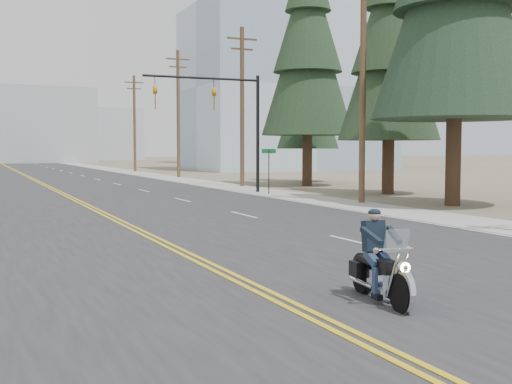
{
  "coord_description": "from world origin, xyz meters",
  "views": [
    {
      "loc": [
        -4.82,
        -3.29,
        2.64
      ],
      "look_at": [
        1.42,
        10.74,
        1.6
      ],
      "focal_mm": 45.0,
      "sensor_mm": 36.0,
      "label": 1
    }
  ],
  "objects": [
    {
      "name": "road",
      "position": [
        0.0,
        70.0,
        0.01
      ],
      "size": [
        20.0,
        200.0,
        0.01
      ],
      "primitive_type": "cube",
      "color": "#303033",
      "rests_on": "ground"
    },
    {
      "name": "sidewalk_right",
      "position": [
        11.5,
        70.0,
        0.01
      ],
      "size": [
        3.0,
        200.0,
        0.01
      ],
      "primitive_type": "cube",
      "color": "#A5A5A0",
      "rests_on": "ground"
    },
    {
      "name": "traffic_mast_right",
      "position": [
        8.98,
        32.0,
        4.94
      ],
      "size": [
        7.1,
        0.26,
        7.0
      ],
      "color": "black",
      "rests_on": "ground"
    },
    {
      "name": "street_sign",
      "position": [
        10.8,
        30.0,
        1.8
      ],
      "size": [
        0.9,
        0.06,
        2.62
      ],
      "color": "black",
      "rests_on": "ground"
    },
    {
      "name": "utility_pole_b",
      "position": [
        12.5,
        23.0,
        5.98
      ],
      "size": [
        2.2,
        0.3,
        11.5
      ],
      "color": "brown",
      "rests_on": "ground"
    },
    {
      "name": "utility_pole_c",
      "position": [
        12.5,
        38.0,
        5.73
      ],
      "size": [
        2.2,
        0.3,
        11.0
      ],
      "color": "brown",
      "rests_on": "ground"
    },
    {
      "name": "utility_pole_d",
      "position": [
        12.5,
        53.0,
        5.98
      ],
      "size": [
        2.2,
        0.3,
        11.5
      ],
      "color": "brown",
      "rests_on": "ground"
    },
    {
      "name": "utility_pole_e",
      "position": [
        12.5,
        70.0,
        5.73
      ],
      "size": [
        2.2,
        0.3,
        11.0
      ],
      "color": "brown",
      "rests_on": "ground"
    },
    {
      "name": "glass_building",
      "position": [
        32.0,
        70.0,
        10.0
      ],
      "size": [
        24.0,
        16.0,
        20.0
      ],
      "primitive_type": "cube",
      "color": "#9EB5CC",
      "rests_on": "ground"
    },
    {
      "name": "haze_bldg_b",
      "position": [
        8.0,
        125.0,
        7.0
      ],
      "size": [
        18.0,
        14.0,
        14.0
      ],
      "primitive_type": "cube",
      "color": "#ADB2B7",
      "rests_on": "ground"
    },
    {
      "name": "haze_bldg_c",
      "position": [
        40.0,
        110.0,
        9.0
      ],
      "size": [
        16.0,
        12.0,
        18.0
      ],
      "primitive_type": "cube",
      "color": "#B7BCC6",
      "rests_on": "ground"
    },
    {
      "name": "haze_bldg_e",
      "position": [
        25.0,
        150.0,
        6.0
      ],
      "size": [
        14.0,
        14.0,
        12.0
      ],
      "primitive_type": "cube",
      "color": "#B7BCC6",
      "rests_on": "ground"
    },
    {
      "name": "motorcyclist",
      "position": [
        1.54,
        5.74,
        0.8
      ],
      "size": [
        1.16,
        2.15,
        1.6
      ],
      "primitive_type": null,
      "rotation": [
        0.0,
        0.0,
        3.0
      ],
      "color": "black",
      "rests_on": "ground"
    },
    {
      "name": "conifer_mid",
      "position": [
        17.32,
        27.59,
        8.98
      ],
      "size": [
        5.87,
        5.87,
        15.66
      ],
      "rotation": [
        0.0,
        0.0,
        -0.33
      ],
      "color": "#382619",
      "rests_on": "ground"
    },
    {
      "name": "conifer_tall",
      "position": [
        16.93,
        36.67,
        10.3
      ],
      "size": [
        6.45,
        6.45,
        17.93
      ],
      "rotation": [
        0.0,
        0.0,
        -0.38
      ],
      "color": "#382619",
      "rests_on": "ground"
    },
    {
      "name": "conifer_far",
      "position": [
        19.68,
        41.66,
        7.56
      ],
      "size": [
        4.92,
        4.92,
        13.18
      ],
      "rotation": [
        0.0,
        0.0,
        -0.05
      ],
      "color": "#382619",
      "rests_on": "ground"
    }
  ]
}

